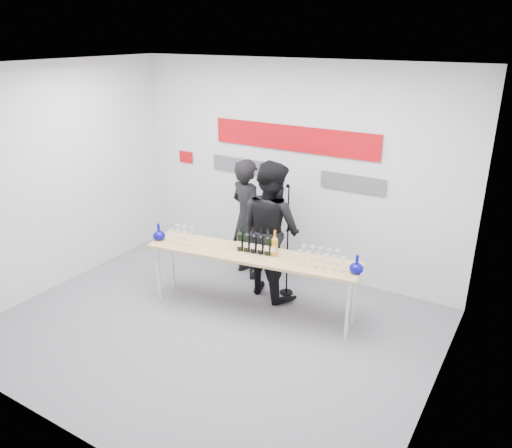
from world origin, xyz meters
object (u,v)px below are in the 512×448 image
object	(u,v)px
presenter_right	(271,229)
mic_stand	(287,262)
presenter_left	(247,219)
tasting_table	(252,258)

from	to	relation	value
presenter_right	mic_stand	world-z (taller)	presenter_right
presenter_right	mic_stand	xyz separation A→B (m)	(0.21, 0.07, -0.44)
presenter_left	mic_stand	size ratio (longest dim) A/B	1.11
tasting_table	presenter_right	bearing A→B (deg)	85.13
presenter_right	tasting_table	bearing A→B (deg)	114.45
presenter_right	mic_stand	size ratio (longest dim) A/B	1.18
presenter_left	mic_stand	world-z (taller)	presenter_left
presenter_left	mic_stand	distance (m)	0.89
tasting_table	mic_stand	distance (m)	0.70
tasting_table	mic_stand	bearing A→B (deg)	66.02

